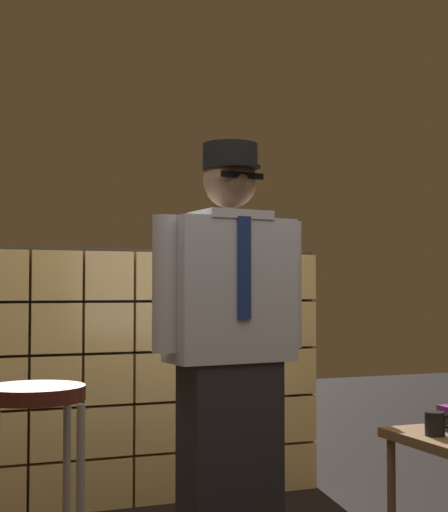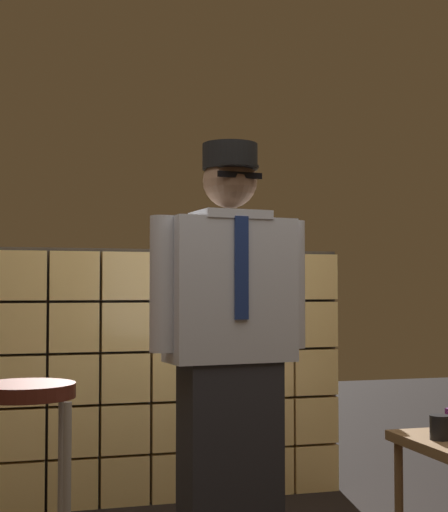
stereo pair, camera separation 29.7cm
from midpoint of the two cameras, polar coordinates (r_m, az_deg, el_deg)
glass_block_wall at (r=4.03m, az=-7.20°, el=-8.93°), size 1.85×0.10×1.33m
standing_person at (r=3.06m, az=-2.33°, el=-6.61°), size 0.67×0.31×1.68m
bar_stool at (r=2.72m, az=-17.20°, el=-13.40°), size 0.34×0.34×0.77m
coffee_mug at (r=3.20m, az=12.93°, el=-12.14°), size 0.13×0.08×0.09m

